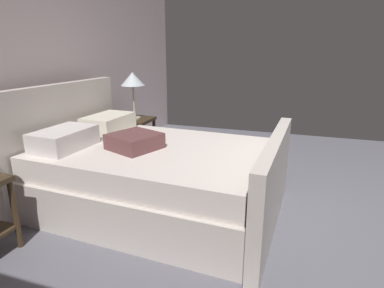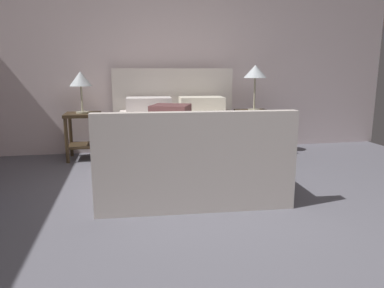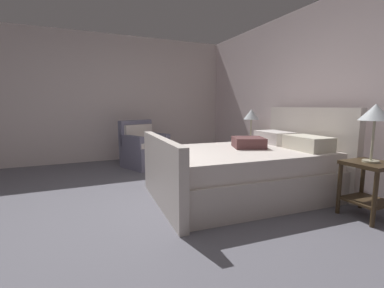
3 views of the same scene
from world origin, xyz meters
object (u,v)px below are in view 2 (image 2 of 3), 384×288
(nightstand_left, at_px, (84,128))
(table_lamp_left, at_px, (81,80))
(table_lamp_right, at_px, (255,73))
(bed, at_px, (181,143))
(nightstand_right, at_px, (253,125))

(nightstand_left, xyz_separation_m, table_lamp_left, (-0.00, 0.00, 0.61))
(table_lamp_right, relative_size, table_lamp_left, 1.16)
(bed, bearing_deg, table_lamp_right, 34.47)
(bed, relative_size, nightstand_left, 3.93)
(nightstand_right, height_order, table_lamp_right, table_lamp_right)
(nightstand_right, height_order, nightstand_left, same)
(bed, relative_size, nightstand_right, 3.93)
(bed, bearing_deg, table_lamp_left, 141.61)
(table_lamp_left, bearing_deg, nightstand_right, -3.09)
(nightstand_right, relative_size, table_lamp_right, 0.99)
(bed, distance_m, table_lamp_right, 1.56)
(nightstand_right, distance_m, table_lamp_right, 0.70)
(bed, height_order, nightstand_right, bed)
(nightstand_right, relative_size, nightstand_left, 1.00)
(nightstand_right, bearing_deg, nightstand_left, 176.91)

